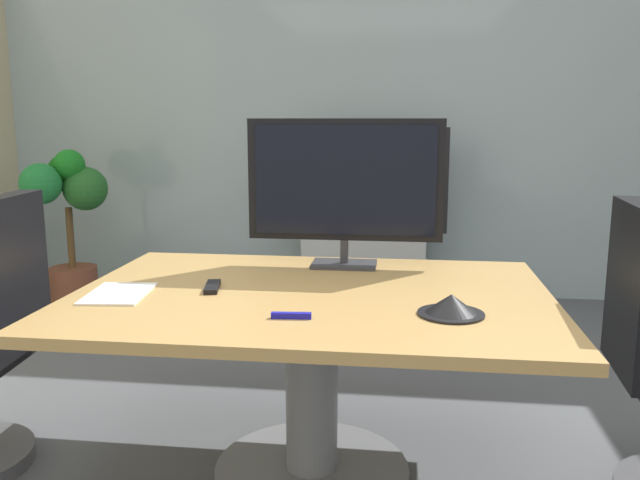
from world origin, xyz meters
name	(u,v)px	position (x,y,z in m)	size (l,w,h in m)	color
wall_back_glass_partition	(380,114)	(0.00, 2.92, 1.40)	(6.08, 0.10, 2.81)	#9EB2B7
conference_table	(312,340)	(-0.14, 0.12, 0.55)	(1.76, 1.24, 0.74)	#B2894C
tv_monitor	(345,184)	(-0.06, 0.57, 1.09)	(0.84, 0.18, 0.64)	#333338
wall_display_unit	(364,245)	(-0.09, 2.56, 0.44)	(1.20, 0.36, 1.31)	#B7BABC
potted_plant	(69,207)	(-2.20, 2.18, 0.74)	(0.61, 0.69, 1.16)	brown
conference_phone	(451,306)	(0.35, -0.11, 0.77)	(0.22, 0.22, 0.07)	black
remote_control	(212,287)	(-0.52, 0.11, 0.74)	(0.05, 0.17, 0.02)	black
whiteboard_marker	(291,316)	(-0.16, -0.22, 0.75)	(0.13, 0.02, 0.02)	#1919A5
paper_notepad	(118,294)	(-0.84, -0.01, 0.74)	(0.21, 0.30, 0.01)	white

